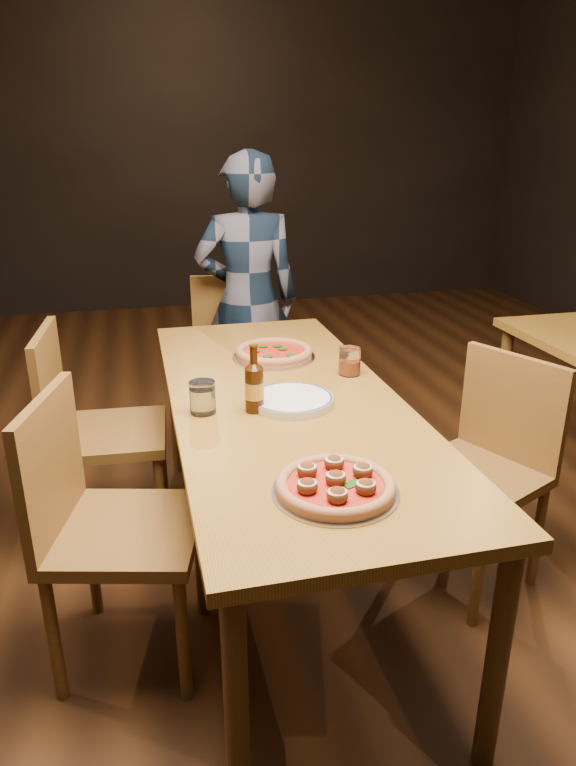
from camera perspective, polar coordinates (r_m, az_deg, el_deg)
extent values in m
plane|color=black|center=(2.66, -0.26, -16.34)|extent=(9.00, 9.00, 0.00)
plane|color=black|center=(6.58, -9.95, 19.61)|extent=(7.00, 0.00, 7.00)
cube|color=brown|center=(2.30, -0.29, -1.67)|extent=(0.80, 2.00, 0.04)
cylinder|color=#4F3716|center=(1.69, -4.61, -27.13)|extent=(0.06, 0.06, 0.71)
cylinder|color=#4F3716|center=(3.26, -9.97, -2.12)|extent=(0.06, 0.06, 0.71)
cylinder|color=#4F3716|center=(1.88, 18.13, -22.36)|extent=(0.06, 0.06, 0.71)
cylinder|color=#4F3716|center=(3.36, 1.66, -1.09)|extent=(0.06, 0.06, 0.71)
cylinder|color=#4F3716|center=(3.58, 18.47, -0.76)|extent=(0.06, 0.06, 0.71)
cylinder|color=#B7B7BF|center=(1.69, 4.24, -9.62)|extent=(0.33, 0.33, 0.01)
cylinder|color=tan|center=(1.69, 4.25, -9.28)|extent=(0.31, 0.31, 0.02)
torus|color=tan|center=(1.68, 4.26, -9.02)|extent=(0.31, 0.31, 0.03)
cylinder|color=#A1091F|center=(1.68, 4.26, -8.97)|extent=(0.25, 0.25, 0.00)
cylinder|color=#B7B7BF|center=(2.70, -1.26, 2.35)|extent=(0.35, 0.35, 0.01)
cylinder|color=tan|center=(2.69, -1.26, 2.62)|extent=(0.32, 0.32, 0.02)
torus|color=tan|center=(2.69, -1.26, 2.83)|extent=(0.32, 0.32, 0.04)
cylinder|color=#A1091F|center=(2.69, -1.26, 2.88)|extent=(0.25, 0.25, 0.00)
cylinder|color=white|center=(2.22, 0.33, -1.55)|extent=(0.29, 0.29, 0.03)
cylinder|color=black|center=(2.14, -3.02, -0.63)|extent=(0.06, 0.06, 0.15)
cylinder|color=black|center=(2.10, -3.08, 2.29)|extent=(0.02, 0.02, 0.08)
cylinder|color=gold|center=(2.14, -3.02, -0.63)|extent=(0.06, 0.06, 0.06)
cylinder|color=white|center=(2.15, -7.63, -1.27)|extent=(0.09, 0.09, 0.11)
cylinder|color=#AA3B13|center=(2.50, 5.53, 1.94)|extent=(0.09, 0.09, 0.11)
imported|color=black|center=(3.54, -3.59, 7.33)|extent=(0.59, 0.41, 1.57)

